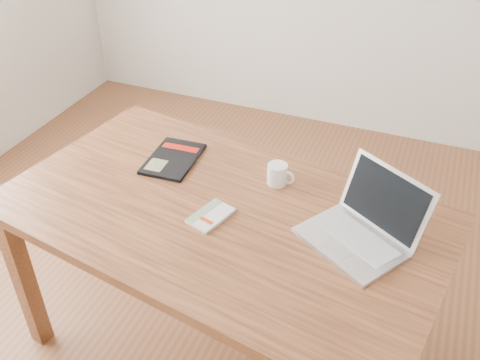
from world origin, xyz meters
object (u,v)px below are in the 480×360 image
at_px(desk, 221,229).
at_px(laptop, 363,227).
at_px(coffee_mug, 278,174).
at_px(white_guidebook, 211,216).
at_px(black_guidebook, 173,159).

relative_size(desk, laptop, 3.92).
bearing_deg(laptop, coffee_mug, -176.21).
xyz_separation_m(white_guidebook, black_guidebook, (-0.28, 0.26, 0.00)).
relative_size(white_guidebook, coffee_mug, 1.66).
bearing_deg(black_guidebook, desk, -39.52).
relative_size(laptop, coffee_mug, 3.93).
bearing_deg(black_guidebook, coffee_mug, -2.49).
distance_m(white_guidebook, coffee_mug, 0.31).
bearing_deg(laptop, white_guidebook, -138.22).
distance_m(white_guidebook, black_guidebook, 0.39).
relative_size(white_guidebook, laptop, 0.42).
xyz_separation_m(desk, laptop, (0.48, 0.04, 0.14)).
xyz_separation_m(white_guidebook, coffee_mug, (0.15, 0.27, 0.04)).
height_order(white_guidebook, laptop, laptop).
bearing_deg(desk, black_guidebook, 153.70).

